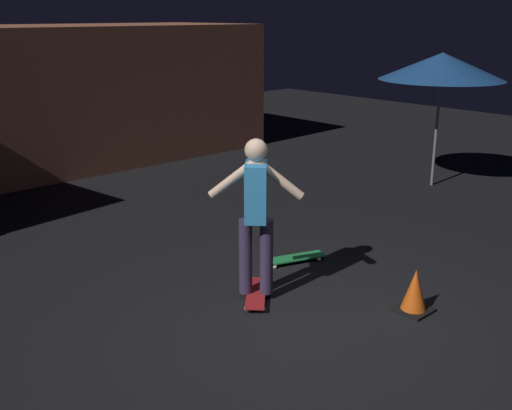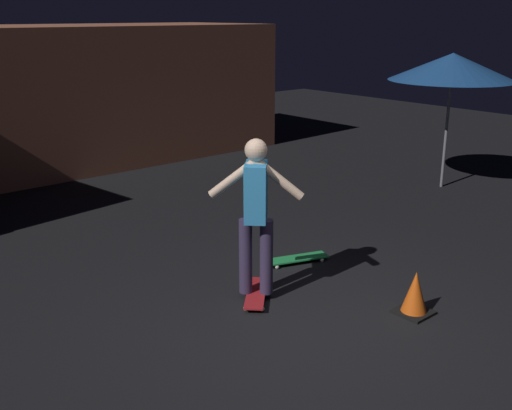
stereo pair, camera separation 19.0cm
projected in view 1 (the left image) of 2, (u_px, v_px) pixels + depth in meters
name	position (u px, v px, depth m)	size (l,w,h in m)	color
ground_plane	(302.00, 327.00, 5.97)	(28.00, 28.00, 0.00)	black
patio_umbrella	(442.00, 66.00, 10.28)	(2.10, 2.10, 2.30)	slate
skateboard_ridden	(256.00, 293.00, 6.56)	(0.69, 0.69, 0.07)	#AD1E23
skateboard_spare	(294.00, 258.00, 7.50)	(0.80, 0.45, 0.07)	green
skater	(256.00, 206.00, 6.27)	(0.76, 0.76, 1.67)	#382D4C
traffic_cone	(415.00, 292.00, 6.23)	(0.34, 0.34, 0.46)	black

